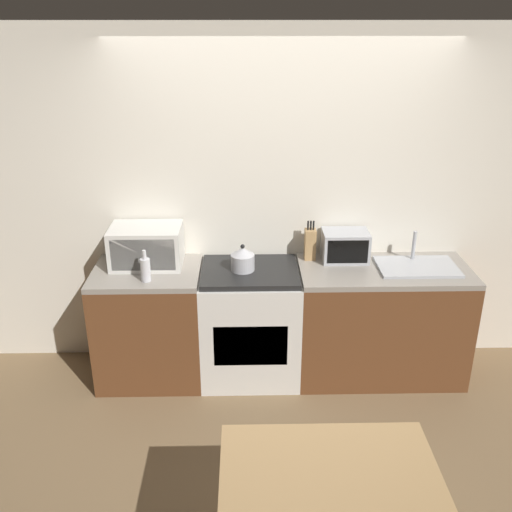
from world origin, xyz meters
TOP-DOWN VIEW (x-y plane):
  - ground_plane at (0.00, 0.00)m, footprint 16.00×16.00m
  - wall_back at (0.00, 1.20)m, footprint 10.00×0.06m
  - counter_left_run at (-1.01, 0.86)m, footprint 0.79×0.62m
  - counter_right_run at (0.77, 0.86)m, footprint 1.27×0.62m
  - stove_range at (-0.24, 0.86)m, footprint 0.74×0.62m
  - kettle at (-0.29, 0.85)m, footprint 0.17×0.17m
  - microwave at (-1.01, 0.97)m, footprint 0.52×0.36m
  - bottle at (-0.97, 0.68)m, footprint 0.07×0.07m
  - knife_block at (0.22, 1.05)m, footprint 0.08×0.09m
  - toaster_oven at (0.49, 1.02)m, footprint 0.35×0.24m
  - sink_basin at (1.00, 0.86)m, footprint 0.58×0.38m
  - dining_table at (0.10, -0.99)m, footprint 1.00×0.64m

SIDE VIEW (x-z plane):
  - ground_plane at x=0.00m, z-range 0.00..0.00m
  - stove_range at x=-0.24m, z-range 0.00..0.90m
  - counter_left_run at x=-1.01m, z-range 0.00..0.90m
  - counter_right_run at x=0.77m, z-range 0.00..0.90m
  - dining_table at x=0.10m, z-range 0.27..1.01m
  - sink_basin at x=1.00m, z-range 0.79..1.03m
  - kettle at x=-0.29m, z-range 0.89..1.09m
  - bottle at x=-0.97m, z-range 0.87..1.11m
  - toaster_oven at x=0.49m, z-range 0.90..1.13m
  - knife_block at x=0.22m, z-range 0.87..1.18m
  - microwave at x=-1.01m, z-range 0.90..1.20m
  - wall_back at x=0.00m, z-range 0.00..2.60m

